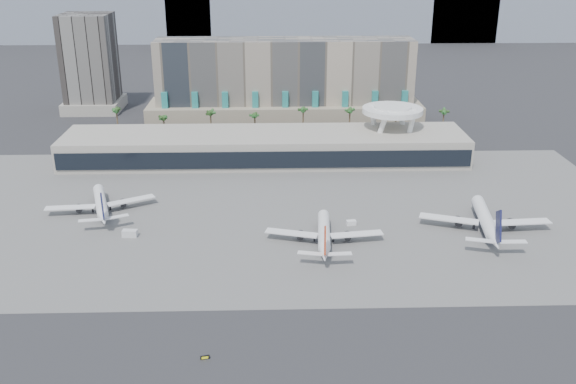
{
  "coord_description": "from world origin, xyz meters",
  "views": [
    {
      "loc": [
        2.32,
        -151.58,
        88.19
      ],
      "look_at": [
        7.83,
        40.0,
        12.7
      ],
      "focal_mm": 40.0,
      "sensor_mm": 36.0,
      "label": 1
    }
  ],
  "objects_px": {
    "airliner_left": "(101,203)",
    "airliner_right": "(486,219)",
    "taxiway_sign": "(205,357)",
    "service_vehicle_b": "(351,223)",
    "airliner_centre": "(324,233)",
    "service_vehicle_a": "(130,233)"
  },
  "relations": [
    {
      "from": "airliner_left",
      "to": "airliner_right",
      "type": "xyz_separation_m",
      "value": [
        128.48,
        -18.76,
        0.43
      ]
    },
    {
      "from": "taxiway_sign",
      "to": "airliner_left",
      "type": "bearing_deg",
      "value": 103.77
    },
    {
      "from": "airliner_right",
      "to": "service_vehicle_b",
      "type": "bearing_deg",
      "value": -179.02
    },
    {
      "from": "airliner_left",
      "to": "airliner_centre",
      "type": "height_order",
      "value": "airliner_left"
    },
    {
      "from": "airliner_left",
      "to": "service_vehicle_b",
      "type": "xyz_separation_m",
      "value": [
        85.49,
        -13.4,
        -2.57
      ]
    },
    {
      "from": "airliner_centre",
      "to": "service_vehicle_a",
      "type": "relative_size",
      "value": 8.16
    },
    {
      "from": "airliner_right",
      "to": "airliner_centre",
      "type": "bearing_deg",
      "value": -163.69
    },
    {
      "from": "service_vehicle_b",
      "to": "taxiway_sign",
      "type": "distance_m",
      "value": 83.33
    },
    {
      "from": "airliner_centre",
      "to": "taxiway_sign",
      "type": "height_order",
      "value": "airliner_centre"
    },
    {
      "from": "airliner_centre",
      "to": "service_vehicle_b",
      "type": "distance_m",
      "value": 16.72
    },
    {
      "from": "airliner_centre",
      "to": "service_vehicle_b",
      "type": "relative_size",
      "value": 12.27
    },
    {
      "from": "airliner_left",
      "to": "airliner_right",
      "type": "height_order",
      "value": "airliner_right"
    },
    {
      "from": "airliner_centre",
      "to": "taxiway_sign",
      "type": "xyz_separation_m",
      "value": [
        -31.67,
        -59.02,
        -2.86
      ]
    },
    {
      "from": "airliner_left",
      "to": "service_vehicle_a",
      "type": "height_order",
      "value": "airliner_left"
    },
    {
      "from": "airliner_centre",
      "to": "airliner_right",
      "type": "bearing_deg",
      "value": 12.27
    },
    {
      "from": "airliner_centre",
      "to": "airliner_right",
      "type": "relative_size",
      "value": 0.88
    },
    {
      "from": "service_vehicle_a",
      "to": "taxiway_sign",
      "type": "relative_size",
      "value": 2.23
    },
    {
      "from": "service_vehicle_a",
      "to": "airliner_right",
      "type": "bearing_deg",
      "value": 5.7
    },
    {
      "from": "service_vehicle_a",
      "to": "taxiway_sign",
      "type": "distance_m",
      "value": 71.58
    },
    {
      "from": "airliner_left",
      "to": "service_vehicle_a",
      "type": "bearing_deg",
      "value": -72.81
    },
    {
      "from": "airliner_right",
      "to": "service_vehicle_a",
      "type": "bearing_deg",
      "value": -171.11
    },
    {
      "from": "service_vehicle_a",
      "to": "taxiway_sign",
      "type": "xyz_separation_m",
      "value": [
        29.8,
        -65.08,
        -0.68
      ]
    }
  ]
}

